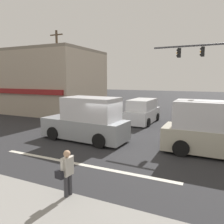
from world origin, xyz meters
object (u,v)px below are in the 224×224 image
(utility_pole_near_left, at_px, (58,74))
(box_truck_crossing_rightbound, at_px, (87,121))
(van_waiting_far, at_px, (143,112))
(box_truck_crossing_center, at_px, (216,131))
(traffic_light_mast, at_px, (214,74))
(pedestrian_foreground_with_bag, at_px, (67,172))

(utility_pole_near_left, xyz_separation_m, box_truck_crossing_rightbound, (6.70, -5.76, -3.09))
(utility_pole_near_left, relative_size, van_waiting_far, 1.80)
(box_truck_crossing_center, bearing_deg, box_truck_crossing_rightbound, -176.83)
(traffic_light_mast, relative_size, van_waiting_far, 1.33)
(utility_pole_near_left, bearing_deg, box_truck_crossing_center, -20.83)
(box_truck_crossing_center, distance_m, van_waiting_far, 8.60)
(utility_pole_near_left, xyz_separation_m, van_waiting_far, (8.31, 1.04, -3.34))
(box_truck_crossing_rightbound, bearing_deg, box_truck_crossing_center, 3.17)
(box_truck_crossing_center, height_order, box_truck_crossing_rightbound, same)
(box_truck_crossing_rightbound, relative_size, pedestrian_foreground_with_bag, 3.43)
(van_waiting_far, relative_size, pedestrian_foreground_with_bag, 2.79)
(utility_pole_near_left, xyz_separation_m, pedestrian_foreground_with_bag, (9.76, -12.03, -3.39))
(box_truck_crossing_center, bearing_deg, van_waiting_far, 131.99)
(traffic_light_mast, height_order, box_truck_crossing_center, traffic_light_mast)
(box_truck_crossing_center, xyz_separation_m, pedestrian_foreground_with_bag, (-4.31, -6.68, -0.30))
(utility_pole_near_left, relative_size, box_truck_crossing_rightbound, 1.47)
(pedestrian_foreground_with_bag, bearing_deg, box_truck_crossing_rightbound, 116.00)
(utility_pole_near_left, distance_m, traffic_light_mast, 13.96)
(box_truck_crossing_center, bearing_deg, utility_pole_near_left, 159.17)
(utility_pole_near_left, distance_m, pedestrian_foreground_with_bag, 15.85)
(traffic_light_mast, relative_size, pedestrian_foreground_with_bag, 3.71)
(traffic_light_mast, bearing_deg, box_truck_crossing_rightbound, -153.79)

